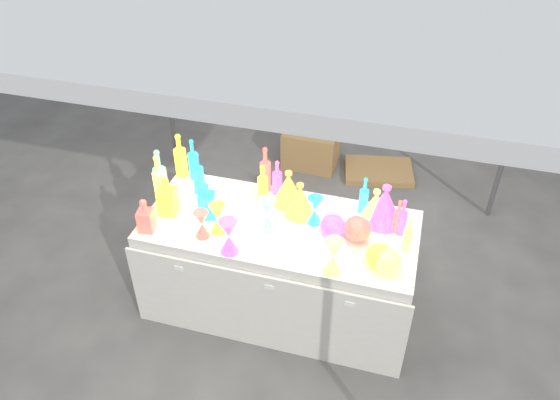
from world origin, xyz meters
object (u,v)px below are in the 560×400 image
(decanter_0, at_px, (167,196))
(lampshade_0, at_px, (300,199))
(cardboard_box_closed, at_px, (311,148))
(bottle_0, at_px, (180,155))
(display_table, at_px, (280,266))
(hourglass_0, at_px, (202,224))
(globe_0, at_px, (380,257))

(decanter_0, height_order, lampshade_0, decanter_0)
(cardboard_box_closed, xyz_separation_m, decanter_0, (-0.54, -1.95, 0.70))
(bottle_0, distance_m, lampshade_0, 0.97)
(display_table, distance_m, hourglass_0, 0.69)
(decanter_0, bearing_deg, lampshade_0, 7.28)
(hourglass_0, xyz_separation_m, globe_0, (1.12, 0.03, -0.03))
(cardboard_box_closed, bearing_deg, hourglass_0, -95.13)
(cardboard_box_closed, distance_m, bottle_0, 1.80)
(display_table, bearing_deg, cardboard_box_closed, 96.35)
(hourglass_0, distance_m, lampshade_0, 0.66)
(globe_0, xyz_separation_m, lampshade_0, (-0.58, 0.35, 0.06))
(cardboard_box_closed, distance_m, decanter_0, 2.14)
(display_table, relative_size, decanter_0, 6.60)
(bottle_0, distance_m, globe_0, 1.63)
(bottle_0, bearing_deg, lampshade_0, -12.49)
(display_table, xyz_separation_m, hourglass_0, (-0.44, -0.24, 0.47))
(display_table, relative_size, hourglass_0, 9.65)
(globe_0, height_order, lampshade_0, lampshade_0)
(cardboard_box_closed, height_order, bottle_0, bottle_0)
(bottle_0, xyz_separation_m, hourglass_0, (0.41, -0.60, -0.08))
(globe_0, bearing_deg, lampshade_0, 148.57)
(bottle_0, xyz_separation_m, lampshade_0, (0.95, -0.21, -0.05))
(cardboard_box_closed, xyz_separation_m, bottle_0, (-0.64, -1.51, 0.73))
(bottle_0, bearing_deg, decanter_0, -77.22)
(decanter_0, xyz_separation_m, globe_0, (1.43, -0.13, -0.07))
(globe_0, bearing_deg, bottle_0, 159.73)
(lampshade_0, bearing_deg, decanter_0, -177.80)
(hourglass_0, distance_m, globe_0, 1.12)
(globe_0, bearing_deg, hourglass_0, -178.33)
(bottle_0, xyz_separation_m, decanter_0, (0.10, -0.43, -0.03))
(display_table, height_order, cardboard_box_closed, display_table)
(hourglass_0, bearing_deg, display_table, 28.11)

